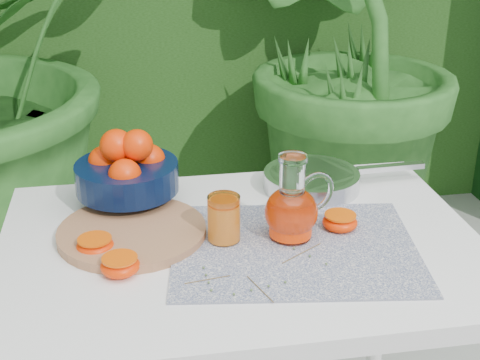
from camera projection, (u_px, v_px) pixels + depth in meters
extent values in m
imported|color=#265B1F|center=(334.00, 40.00, 2.54)|extent=(2.49, 2.49, 1.76)
cube|color=white|center=(242.00, 249.00, 1.40)|extent=(1.00, 0.70, 0.04)
cylinder|color=white|center=(53.00, 331.00, 1.75)|extent=(0.04, 0.04, 0.71)
cylinder|color=white|center=(380.00, 298.00, 1.89)|extent=(0.04, 0.04, 0.71)
cube|color=#0D1B4A|center=(294.00, 247.00, 1.36)|extent=(0.54, 0.45, 0.00)
cylinder|color=#AE774E|center=(132.00, 232.00, 1.40)|extent=(0.36, 0.36, 0.02)
cylinder|color=black|center=(129.00, 197.00, 1.54)|extent=(0.09, 0.09, 0.04)
cylinder|color=black|center=(127.00, 177.00, 1.52)|extent=(0.25, 0.25, 0.07)
sphere|color=#FC3802|center=(104.00, 161.00, 1.53)|extent=(0.08, 0.08, 0.07)
sphere|color=#FC3802|center=(149.00, 160.00, 1.53)|extent=(0.08, 0.08, 0.07)
sphere|color=#FC3802|center=(125.00, 175.00, 1.45)|extent=(0.08, 0.08, 0.07)
sphere|color=#FC3802|center=(128.00, 155.00, 1.56)|extent=(0.08, 0.08, 0.07)
sphere|color=#FC3802|center=(116.00, 146.00, 1.49)|extent=(0.08, 0.08, 0.07)
sphere|color=#FC3802|center=(137.00, 145.00, 1.48)|extent=(0.08, 0.08, 0.07)
cylinder|color=white|center=(290.00, 235.00, 1.40)|extent=(0.11, 0.11, 0.01)
ellipsoid|color=white|center=(291.00, 212.00, 1.37)|extent=(0.14, 0.14, 0.11)
cylinder|color=white|center=(292.00, 176.00, 1.34)|extent=(0.06, 0.06, 0.07)
cylinder|color=white|center=(293.00, 158.00, 1.32)|extent=(0.07, 0.07, 0.01)
torus|color=white|center=(316.00, 192.00, 1.38)|extent=(0.09, 0.04, 0.09)
cylinder|color=red|center=(291.00, 217.00, 1.38)|extent=(0.11, 0.11, 0.08)
cylinder|color=white|center=(224.00, 219.00, 1.36)|extent=(0.09, 0.09, 0.10)
cylinder|color=orange|center=(224.00, 222.00, 1.37)|extent=(0.08, 0.08, 0.08)
cylinder|color=#E83D07|center=(224.00, 204.00, 1.35)|extent=(0.07, 0.07, 0.00)
cylinder|color=silver|center=(311.00, 180.00, 1.62)|extent=(0.24, 0.24, 0.04)
cylinder|color=silver|center=(312.00, 174.00, 1.61)|extent=(0.21, 0.21, 0.01)
cube|color=silver|center=(390.00, 167.00, 1.65)|extent=(0.17, 0.03, 0.01)
ellipsoid|color=#FC3802|center=(120.00, 266.00, 1.26)|extent=(0.10, 0.10, 0.04)
cylinder|color=#E83D07|center=(120.00, 258.00, 1.26)|extent=(0.09, 0.09, 0.00)
ellipsoid|color=#FC3802|center=(95.00, 247.00, 1.33)|extent=(0.10, 0.10, 0.04)
cylinder|color=#E83D07|center=(94.00, 239.00, 1.32)|extent=(0.09, 0.09, 0.00)
ellipsoid|color=#FC3802|center=(340.00, 222.00, 1.43)|extent=(0.10, 0.10, 0.04)
cylinder|color=#E83D07|center=(340.00, 215.00, 1.42)|extent=(0.09, 0.09, 0.00)
cylinder|color=brown|center=(260.00, 289.00, 1.21)|extent=(0.03, 0.09, 0.00)
sphere|color=#4D6635|center=(234.00, 294.00, 1.20)|extent=(0.01, 0.01, 0.00)
sphere|color=#4D6635|center=(251.00, 290.00, 1.21)|extent=(0.01, 0.01, 0.00)
sphere|color=#4D6635|center=(269.00, 286.00, 1.22)|extent=(0.01, 0.01, 0.00)
sphere|color=#4D6635|center=(285.00, 282.00, 1.23)|extent=(0.01, 0.01, 0.00)
cylinder|color=brown|center=(302.00, 253.00, 1.33)|extent=(0.10, 0.06, 0.00)
sphere|color=#4D6635|center=(279.00, 241.00, 1.37)|extent=(0.01, 0.01, 0.00)
sphere|color=#4D6635|center=(294.00, 248.00, 1.34)|extent=(0.01, 0.01, 0.00)
sphere|color=#4D6635|center=(310.00, 256.00, 1.32)|extent=(0.01, 0.01, 0.00)
sphere|color=#4D6635|center=(326.00, 264.00, 1.29)|extent=(0.01, 0.01, 0.00)
cylinder|color=brown|center=(207.00, 280.00, 1.24)|extent=(0.09, 0.01, 0.00)
sphere|color=#4D6635|center=(211.00, 290.00, 1.21)|extent=(0.01, 0.01, 0.00)
sphere|color=#4D6635|center=(209.00, 282.00, 1.23)|extent=(0.01, 0.01, 0.00)
sphere|color=#4D6635|center=(206.00, 275.00, 1.25)|extent=(0.01, 0.01, 0.00)
sphere|color=#4D6635|center=(204.00, 268.00, 1.28)|extent=(0.01, 0.01, 0.00)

